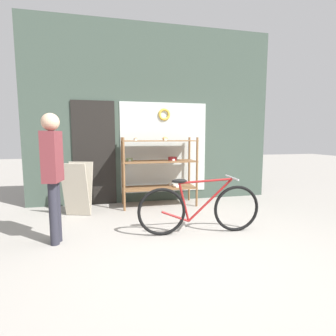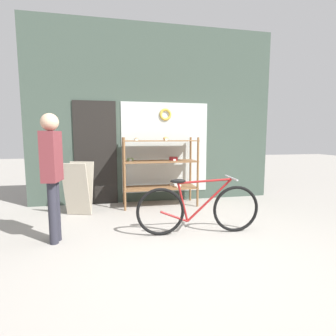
# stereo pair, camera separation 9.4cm
# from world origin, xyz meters

# --- Properties ---
(ground_plane) EXTENTS (30.00, 30.00, 0.00)m
(ground_plane) POSITION_xyz_m (0.00, 0.00, 0.00)
(ground_plane) COLOR gray
(storefront_facade) EXTENTS (5.18, 0.13, 3.68)m
(storefront_facade) POSITION_xyz_m (-0.03, 2.66, 1.79)
(storefront_facade) COLOR #3D4C42
(storefront_facade) RESTS_ON ground_plane
(display_case) EXTENTS (1.47, 0.55, 1.39)m
(display_case) POSITION_xyz_m (0.03, 2.25, 0.83)
(display_case) COLOR brown
(display_case) RESTS_ON ground_plane
(bicycle) EXTENTS (1.79, 0.46, 0.82)m
(bicycle) POSITION_xyz_m (0.28, 0.59, 0.37)
(bicycle) COLOR black
(bicycle) RESTS_ON ground_plane
(sandwich_board) EXTENTS (0.55, 0.50, 0.94)m
(sandwich_board) POSITION_xyz_m (-1.51, 1.89, 0.47)
(sandwich_board) COLOR #B2A893
(sandwich_board) RESTS_ON ground_plane
(pedestrian) EXTENTS (0.22, 0.34, 1.68)m
(pedestrian) POSITION_xyz_m (-1.67, 0.68, 1.00)
(pedestrian) COLOR #282833
(pedestrian) RESTS_ON ground_plane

